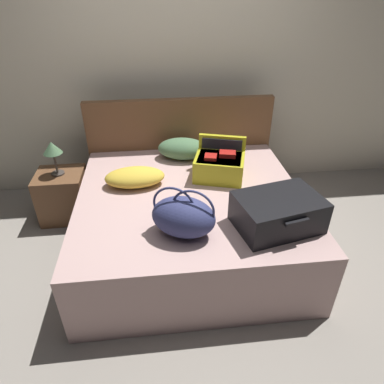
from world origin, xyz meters
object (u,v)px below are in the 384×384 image
object	(u,v)px
hard_case_medium	(220,164)
pillow_near_headboard	(135,177)
table_lamp	(52,150)
duffel_bag	(183,216)
nightstand	(63,195)
hard_case_large	(278,212)
bed	(190,222)
pillow_center_head	(183,149)

from	to	relation	value
hard_case_medium	pillow_near_headboard	bearing A→B (deg)	-158.37
hard_case_medium	table_lamp	world-z (taller)	hard_case_medium
duffel_bag	table_lamp	size ratio (longest dim) A/B	1.58
hard_case_medium	nightstand	xyz separation A→B (m)	(-1.47, 0.36, -0.44)
hard_case_large	table_lamp	distance (m)	2.06
hard_case_large	table_lamp	size ratio (longest dim) A/B	1.97
bed	duffel_bag	size ratio (longest dim) A/B	3.50
hard_case_medium	table_lamp	xyz separation A→B (m)	(-1.47, 0.36, 0.05)
duffel_bag	table_lamp	xyz separation A→B (m)	(-1.09, 1.10, 0.03)
hard_case_medium	pillow_near_headboard	xyz separation A→B (m)	(-0.73, -0.06, -0.04)
table_lamp	pillow_center_head	bearing A→B (deg)	1.87
pillow_center_head	nightstand	bearing A→B (deg)	-178.13
hard_case_medium	hard_case_large	bearing A→B (deg)	-52.94
hard_case_large	duffel_bag	distance (m)	0.66
hard_case_medium	duffel_bag	distance (m)	0.84
hard_case_medium	duffel_bag	bearing A→B (deg)	-100.40
bed	nightstand	xyz separation A→B (m)	(-1.19, 0.61, -0.04)
table_lamp	duffel_bag	bearing A→B (deg)	-45.41
bed	duffel_bag	xyz separation A→B (m)	(-0.10, -0.49, 0.43)
hard_case_large	pillow_near_headboard	bearing A→B (deg)	133.22
hard_case_medium	table_lamp	size ratio (longest dim) A/B	1.53
table_lamp	bed	bearing A→B (deg)	-27.32
bed	hard_case_large	size ratio (longest dim) A/B	2.82
duffel_bag	nightstand	xyz separation A→B (m)	(-1.09, 1.10, -0.47)
hard_case_large	hard_case_medium	bearing A→B (deg)	97.52
pillow_center_head	pillow_near_headboard	bearing A→B (deg)	-134.18
bed	hard_case_large	world-z (taller)	hard_case_large
duffel_bag	pillow_near_headboard	bearing A→B (deg)	116.76
duffel_bag	hard_case_large	bearing A→B (deg)	0.92
hard_case_medium	nightstand	bearing A→B (deg)	-176.85
bed	hard_case_medium	xyz separation A→B (m)	(0.28, 0.26, 0.40)
hard_case_large	nightstand	xyz separation A→B (m)	(-1.74, 1.09, -0.44)
hard_case_medium	nightstand	world-z (taller)	hard_case_medium
hard_case_medium	pillow_center_head	xyz separation A→B (m)	(-0.29, 0.39, -0.02)
bed	pillow_center_head	world-z (taller)	pillow_center_head
hard_case_medium	bed	bearing A→B (deg)	-121.13
bed	pillow_near_headboard	size ratio (longest dim) A/B	3.64
table_lamp	hard_case_large	bearing A→B (deg)	-32.07
hard_case_large	pillow_near_headboard	world-z (taller)	hard_case_large
bed	pillow_center_head	xyz separation A→B (m)	(-0.00, 0.65, 0.38)
hard_case_large	pillow_near_headboard	xyz separation A→B (m)	(-1.00, 0.67, -0.04)
pillow_center_head	duffel_bag	bearing A→B (deg)	-94.89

